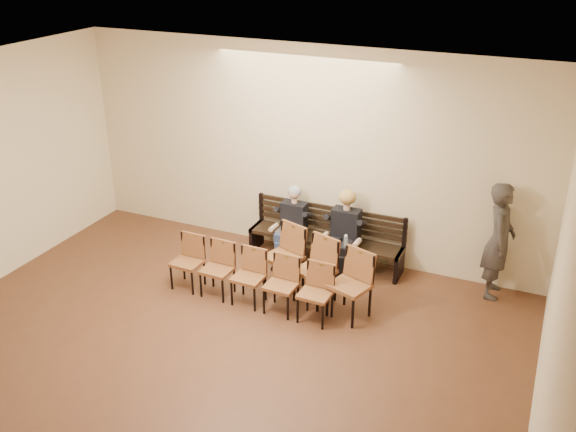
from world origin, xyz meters
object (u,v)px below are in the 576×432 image
at_px(seated_man, 292,226).
at_px(laptop, 288,232).
at_px(bench, 325,250).
at_px(chair_row_back, 315,271).
at_px(bag, 356,267).
at_px(water_bottle, 345,249).
at_px(chair_row_front, 248,278).
at_px(seated_woman, 344,234).
at_px(passerby, 500,232).

distance_m(seated_man, laptop, 0.16).
distance_m(bench, chair_row_back, 1.24).
height_order(seated_man, bag, seated_man).
distance_m(seated_man, water_bottle, 1.08).
height_order(laptop, water_bottle, laptop).
xyz_separation_m(bench, chair_row_front, (-0.58, -1.62, 0.19)).
bearing_deg(seated_woman, laptop, -170.41).
relative_size(laptop, bag, 0.89).
distance_m(laptop, chair_row_front, 1.36).
height_order(seated_woman, chair_row_front, seated_woman).
relative_size(laptop, chair_row_front, 0.14).
bearing_deg(bag, chair_row_front, -130.47).
relative_size(laptop, water_bottle, 1.67).
bearing_deg(passerby, seated_woman, 92.23).
bearing_deg(passerby, water_bottle, 100.19).
bearing_deg(laptop, water_bottle, 2.13).
height_order(bench, chair_row_front, chair_row_front).
height_order(seated_man, chair_row_back, seated_man).
distance_m(passerby, chair_row_front, 3.75).
xyz_separation_m(passerby, chair_row_back, (-2.40, -1.27, -0.54)).
height_order(seated_woman, bag, seated_woman).
height_order(seated_man, passerby, passerby).
bearing_deg(bag, seated_man, 175.37).
bearing_deg(chair_row_back, bag, 89.20).
xyz_separation_m(bench, chair_row_back, (0.29, -1.17, 0.27)).
distance_m(seated_woman, chair_row_back, 1.07).
distance_m(seated_man, chair_row_back, 1.35).
bearing_deg(laptop, seated_woman, 19.70).
height_order(passerby, chair_row_back, passerby).
relative_size(passerby, chair_row_front, 0.81).
xyz_separation_m(water_bottle, chair_row_front, (-1.08, -1.20, -0.14)).
xyz_separation_m(seated_woman, water_bottle, (0.14, -0.30, -0.09)).
height_order(bench, seated_man, seated_man).
bearing_deg(passerby, chair_row_back, 114.79).
xyz_separation_m(water_bottle, passerby, (2.19, 0.52, 0.48)).
distance_m(bench, chair_row_front, 1.74).
distance_m(bench, seated_man, 0.68).
bearing_deg(bench, chair_row_front, -109.79).
distance_m(laptop, chair_row_back, 1.23).
relative_size(seated_man, bag, 3.13).
bearing_deg(laptop, passerby, 16.70).
bearing_deg(chair_row_front, passerby, 29.47).
relative_size(bench, chair_row_front, 1.01).
bearing_deg(chair_row_front, chair_row_back, 29.07).
distance_m(seated_man, chair_row_front, 1.52).
xyz_separation_m(seated_man, water_bottle, (1.04, -0.30, -0.06)).
relative_size(seated_woman, bag, 3.27).
height_order(laptop, passerby, passerby).
height_order(chair_row_front, chair_row_back, chair_row_back).
relative_size(bag, passerby, 0.19).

